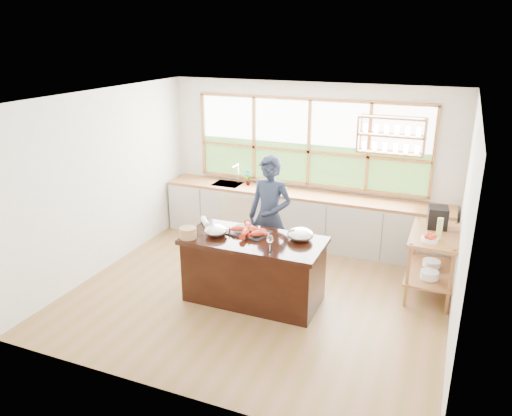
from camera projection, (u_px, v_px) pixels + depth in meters
The scene contains 18 objects.
ground_plane at pixel (259, 293), 7.01m from camera, with size 5.00×5.00×0.00m, color #8E5E3E.
room_shell at pixel (275, 163), 6.86m from camera, with size 5.02×4.52×2.71m.
back_counter at pixel (301, 217), 8.56m from camera, with size 4.90×0.63×0.90m.
right_shelf_unit at pixel (433, 254), 6.80m from camera, with size 0.62×1.10×0.90m.
island at pixel (254, 269), 6.68m from camera, with size 1.85×0.90×0.90m.
cook at pixel (270, 217), 7.26m from camera, with size 0.67×0.44×1.83m, color #1D253A.
potted_plant at pixel (248, 177), 8.77m from camera, with size 0.15×0.10×0.29m, color slate.
cutting_board at pixel (275, 189), 8.58m from camera, with size 0.40×0.30×0.01m, color #4CC246.
espresso_machine at pixel (438, 217), 6.86m from camera, with size 0.26×0.28×0.30m, color black.
wine_bottle at pixel (439, 229), 6.45m from camera, with size 0.08×0.08×0.30m, color #BBC466.
fruit_bowl at pixel (430, 238), 6.43m from camera, with size 0.22×0.22×0.11m.
slate_board at pixel (248, 232), 6.71m from camera, with size 0.55×0.40×0.02m, color black.
lobster_pile at pixel (249, 230), 6.66m from camera, with size 0.52×0.48×0.08m.
mixing_bowl_left at pixel (216, 231), 6.62m from camera, with size 0.31×0.31×0.15m, color silver.
mixing_bowl_right at pixel (300, 235), 6.48m from camera, with size 0.35×0.35×0.17m, color silver.
wine_glass at pixel (270, 240), 6.10m from camera, with size 0.08×0.08×0.22m.
wicker_basket at pixel (188, 233), 6.53m from camera, with size 0.23×0.23×0.14m, color #B0844F.
parchment_roll at pixel (205, 222), 7.00m from camera, with size 0.08×0.08×0.30m, color white.
Camera 1 is at (2.32, -5.76, 3.46)m, focal length 35.00 mm.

